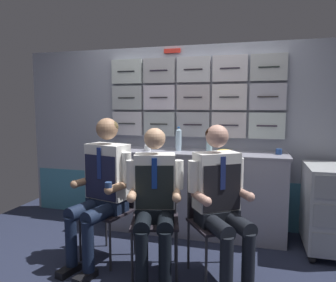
% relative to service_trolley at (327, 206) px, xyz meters
% --- Properties ---
extents(ground, '(4.80, 4.80, 0.04)m').
position_rel_service_trolley_xyz_m(ground, '(-1.54, -0.91, -0.48)').
color(ground, '#21263B').
extents(galley_bulkhead, '(4.20, 0.14, 2.15)m').
position_rel_service_trolley_xyz_m(galley_bulkhead, '(-1.52, 0.45, 0.65)').
color(galley_bulkhead, '#979DAD').
rests_on(galley_bulkhead, ground).
extents(galley_counter, '(2.00, 0.53, 0.93)m').
position_rel_service_trolley_xyz_m(galley_counter, '(-1.34, 0.18, 0.00)').
color(galley_counter, '#9898A9').
rests_on(galley_counter, ground).
extents(service_trolley, '(0.40, 0.65, 0.86)m').
position_rel_service_trolley_xyz_m(service_trolley, '(0.00, 0.00, 0.00)').
color(service_trolley, black).
rests_on(service_trolley, ground).
extents(folding_chair_left, '(0.49, 0.49, 0.86)m').
position_rel_service_trolley_xyz_m(folding_chair_left, '(-1.99, -0.58, 0.07)').
color(folding_chair_left, '#2D2D33').
rests_on(folding_chair_left, ground).
extents(crew_member_left, '(0.54, 0.70, 1.33)m').
position_rel_service_trolley_xyz_m(crew_member_left, '(-2.03, -0.74, 0.28)').
color(crew_member_left, black).
rests_on(crew_member_left, ground).
extents(folding_chair_right, '(0.49, 0.49, 0.86)m').
position_rel_service_trolley_xyz_m(folding_chair_right, '(-1.53, -0.71, 0.07)').
color(folding_chair_right, '#2D2D33').
rests_on(folding_chair_right, ground).
extents(crew_member_right, '(0.50, 0.65, 1.26)m').
position_rel_service_trolley_xyz_m(crew_member_right, '(-1.49, -0.87, 0.23)').
color(crew_member_right, black).
rests_on(crew_member_right, ground).
extents(folding_chair_by_counter, '(0.56, 0.56, 0.86)m').
position_rel_service_trolley_xyz_m(folding_chair_by_counter, '(-1.04, -0.64, 0.07)').
color(folding_chair_by_counter, '#2D2D33').
rests_on(folding_chair_by_counter, ground).
extents(crew_member_by_counter, '(0.61, 0.68, 1.29)m').
position_rel_service_trolley_xyz_m(crew_member_by_counter, '(-0.95, -0.78, 0.25)').
color(crew_member_by_counter, black).
rests_on(crew_member_by_counter, ground).
extents(water_bottle_blue_cap, '(0.07, 0.07, 0.24)m').
position_rel_service_trolley_xyz_m(water_bottle_blue_cap, '(-1.17, 0.11, 0.58)').
color(water_bottle_blue_cap, '#ACD9E0').
rests_on(water_bottle_blue_cap, galley_counter).
extents(water_bottle_tall, '(0.07, 0.07, 0.27)m').
position_rel_service_trolley_xyz_m(water_bottle_tall, '(-1.54, 0.20, 0.60)').
color(water_bottle_tall, silver).
rests_on(water_bottle_tall, galley_counter).
extents(espresso_cup_small, '(0.07, 0.07, 0.06)m').
position_rel_service_trolley_xyz_m(espresso_cup_small, '(-0.45, 0.19, 0.50)').
color(espresso_cup_small, navy).
rests_on(espresso_cup_small, galley_counter).
extents(paper_cup_tan, '(0.07, 0.07, 0.07)m').
position_rel_service_trolley_xyz_m(paper_cup_tan, '(-1.87, 0.07, 0.50)').
color(paper_cup_tan, white).
rests_on(paper_cup_tan, galley_counter).
extents(snack_banana, '(0.17, 0.10, 0.04)m').
position_rel_service_trolley_xyz_m(snack_banana, '(-1.02, 0.15, 0.49)').
color(snack_banana, yellow).
rests_on(snack_banana, galley_counter).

